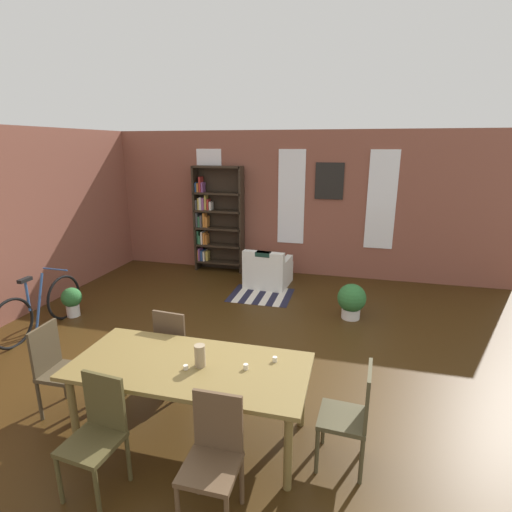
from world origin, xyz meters
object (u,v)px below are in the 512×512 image
at_px(dining_chair_near_right, 214,454).
at_px(bookshelf_tall, 215,220).
at_px(vase_on_table, 200,356).
at_px(dining_chair_head_right, 352,413).
at_px(dining_table, 190,371).
at_px(bicycle_second, 40,308).
at_px(dining_chair_near_left, 97,431).
at_px(potted_plant_corner, 72,300).
at_px(armchair_white, 268,272).
at_px(dining_chair_far_left, 176,344).
at_px(potted_plant_by_shelf, 352,300).
at_px(dining_chair_head_left, 57,366).

bearing_deg(dining_chair_near_right, bookshelf_tall, 109.77).
relative_size(vase_on_table, dining_chair_near_right, 0.22).
xyz_separation_m(dining_chair_head_right, bookshelf_tall, (-3.00, 4.95, 0.61)).
bearing_deg(dining_table, bicycle_second, 154.02).
distance_m(dining_table, dining_chair_near_left, 0.88).
bearing_deg(potted_plant_corner, dining_chair_head_right, -24.89).
bearing_deg(armchair_white, dining_chair_near_right, -81.87).
distance_m(dining_chair_near_right, potted_plant_corner, 4.41).
height_order(vase_on_table, dining_chair_near_left, vase_on_table).
xyz_separation_m(vase_on_table, dining_chair_far_left, (-0.60, 0.71, -0.35)).
height_order(potted_plant_by_shelf, potted_plant_corner, potted_plant_by_shelf).
bearing_deg(potted_plant_corner, dining_chair_near_right, -38.70).
bearing_deg(vase_on_table, dining_chair_head_left, -179.93).
distance_m(bicycle_second, potted_plant_corner, 0.57).
bearing_deg(dining_chair_head_right, armchair_white, 111.57).
xyz_separation_m(dining_chair_near_left, potted_plant_by_shelf, (1.88, 3.78, -0.20)).
bearing_deg(bookshelf_tall, dining_chair_head_left, -88.94).
distance_m(dining_chair_far_left, dining_chair_near_left, 1.43).
bearing_deg(bicycle_second, potted_plant_by_shelf, 19.58).
xyz_separation_m(vase_on_table, bicycle_second, (-3.15, 1.48, -0.50)).
bearing_deg(dining_chair_near_right, potted_plant_corner, 141.30).
height_order(dining_table, potted_plant_by_shelf, dining_table).
height_order(armchair_white, potted_plant_corner, armchair_white).
distance_m(armchair_white, potted_plant_by_shelf, 2.00).
distance_m(dining_chair_head_right, armchair_white, 4.56).
xyz_separation_m(vase_on_table, dining_chair_near_right, (0.38, -0.71, -0.35)).
distance_m(dining_chair_near_left, armchair_white, 4.96).
height_order(vase_on_table, armchair_white, vase_on_table).
height_order(dining_chair_near_right, bookshelf_tall, bookshelf_tall).
bearing_deg(dining_chair_near_right, vase_on_table, 118.13).
relative_size(bookshelf_tall, armchair_white, 2.60).
distance_m(bookshelf_tall, bicycle_second, 3.85).
bearing_deg(dining_chair_head_right, bookshelf_tall, 121.24).
bearing_deg(vase_on_table, dining_table, 180.00).
xyz_separation_m(dining_chair_far_left, potted_plant_corner, (-2.46, 1.33, -0.24)).
relative_size(dining_chair_head_left, potted_plant_by_shelf, 1.67).
relative_size(dining_chair_head_left, bicycle_second, 0.56).
bearing_deg(dining_chair_near_left, armchair_white, 86.99).
bearing_deg(dining_chair_head_right, vase_on_table, 179.81).
xyz_separation_m(dining_table, potted_plant_corner, (-2.95, 2.04, -0.41)).
xyz_separation_m(dining_chair_far_left, dining_chair_near_left, (0.01, -1.43, 0.00)).
xyz_separation_m(vase_on_table, dining_chair_head_left, (-1.56, -0.00, -0.35)).
bearing_deg(bookshelf_tall, potted_plant_corner, -115.78).
bearing_deg(dining_chair_head_left, dining_chair_head_right, -0.05).
relative_size(dining_chair_near_right, dining_chair_near_left, 1.00).
distance_m(dining_table, bookshelf_tall, 5.20).
relative_size(dining_chair_near_right, dining_chair_far_left, 1.00).
distance_m(dining_chair_near_left, bookshelf_tall, 5.79).
bearing_deg(bicycle_second, dining_chair_far_left, -16.79).
relative_size(dining_table, dining_chair_far_left, 2.28).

